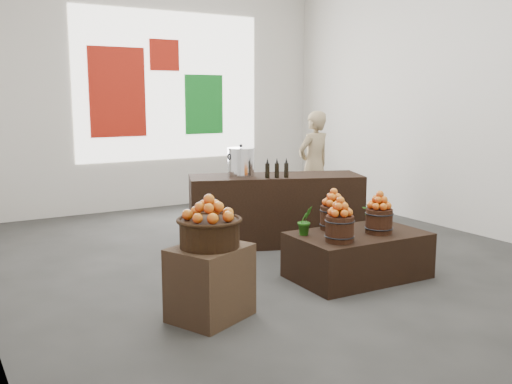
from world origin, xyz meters
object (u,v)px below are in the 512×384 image
crate (210,283)px  shopper (314,165)px  counter (276,210)px  stock_pot_left (241,163)px  display_table (358,255)px  wicker_basket (209,233)px

crate → shopper: size_ratio=0.38×
counter → stock_pot_left: (-0.40, 0.16, 0.60)m
stock_pot_left → counter: bearing=-21.5°
crate → display_table: bearing=6.8°
wicker_basket → display_table: bearing=6.8°
wicker_basket → stock_pot_left: size_ratio=1.50×
display_table → counter: (0.01, 1.58, 0.20)m
crate → counter: 2.54m
wicker_basket → stock_pot_left: 2.41m
wicker_basket → display_table: (1.79, 0.21, -0.50)m
wicker_basket → counter: 2.55m
crate → wicker_basket: 0.42m
display_table → crate: bearing=-171.5°
stock_pot_left → shopper: size_ratio=0.20×
crate → display_table: size_ratio=0.46×
crate → stock_pot_left: 2.50m
display_table → shopper: shopper is taller
crate → display_table: 1.80m
stock_pot_left → crate: bearing=-125.5°
counter → shopper: 1.69m
display_table → counter: bearing=91.3°
stock_pot_left → shopper: (1.72, 0.83, -0.22)m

